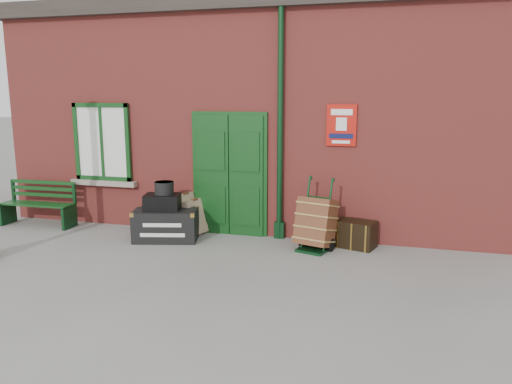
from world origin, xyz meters
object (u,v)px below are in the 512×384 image
(bench, at_px, (39,202))
(dark_trunk, at_px, (356,234))
(houdini_trunk, at_px, (166,225))
(porter_trolley, at_px, (316,223))

(bench, relative_size, dark_trunk, 2.31)
(houdini_trunk, height_order, porter_trolley, porter_trolley)
(porter_trolley, bearing_deg, bench, -165.59)
(bench, height_order, porter_trolley, porter_trolley)
(bench, relative_size, porter_trolley, 1.25)
(houdini_trunk, distance_m, dark_trunk, 3.33)
(houdini_trunk, xyz_separation_m, porter_trolley, (2.66, 0.16, 0.18))
(bench, xyz_separation_m, porter_trolley, (5.53, -0.14, 0.00))
(bench, distance_m, houdini_trunk, 2.89)
(houdini_trunk, relative_size, porter_trolley, 0.94)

